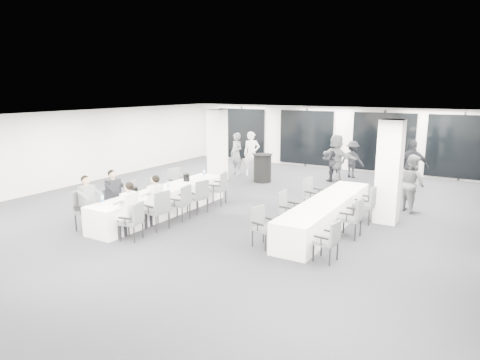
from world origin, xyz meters
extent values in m
cube|color=#27272C|center=(0.00, 0.00, -0.01)|extent=(14.00, 16.00, 0.02)
cube|color=silver|center=(0.00, 0.00, 2.81)|extent=(14.00, 16.00, 0.02)
cube|color=beige|center=(-7.01, 0.00, 1.40)|extent=(0.02, 16.00, 2.80)
cube|color=beige|center=(0.00, 8.01, 1.40)|extent=(14.00, 0.02, 2.80)
cube|color=black|center=(0.00, 7.94, 1.35)|extent=(13.60, 0.06, 2.50)
cube|color=white|center=(-2.80, 3.20, 1.40)|extent=(0.60, 0.60, 2.80)
cube|color=white|center=(4.20, 1.00, 1.40)|extent=(0.60, 0.60, 2.80)
cube|color=white|center=(-1.54, -1.56, 0.38)|extent=(0.90, 5.00, 0.75)
cube|color=white|center=(2.95, -0.32, 0.38)|extent=(0.90, 5.00, 0.75)
cylinder|color=black|center=(-1.12, 3.84, 0.54)|extent=(0.69, 0.69, 1.08)
cylinder|color=black|center=(-1.12, 3.84, 1.08)|extent=(0.79, 0.79, 0.02)
cube|color=#4E5055|center=(-2.29, -3.62, 0.49)|extent=(0.61, 0.62, 0.09)
cube|color=#4E5055|center=(-2.52, -3.68, 0.79)|extent=(0.18, 0.50, 0.50)
cylinder|color=black|center=(-2.55, -3.46, 0.22)|extent=(0.04, 0.04, 0.45)
cylinder|color=black|center=(-2.45, -3.88, 0.22)|extent=(0.04, 0.04, 0.45)
cylinder|color=black|center=(-2.12, -3.36, 0.22)|extent=(0.04, 0.04, 0.45)
cylinder|color=black|center=(-2.03, -3.79, 0.22)|extent=(0.04, 0.04, 0.45)
cube|color=black|center=(-2.35, -3.36, 0.68)|extent=(0.37, 0.13, 0.04)
cube|color=black|center=(-2.23, -3.89, 0.68)|extent=(0.37, 0.13, 0.04)
cube|color=#4E5055|center=(-2.29, -2.74, 0.42)|extent=(0.46, 0.48, 0.07)
cube|color=#4E5055|center=(-2.49, -2.72, 0.67)|extent=(0.09, 0.43, 0.43)
cylinder|color=black|center=(-2.46, -2.53, 0.19)|extent=(0.03, 0.03, 0.38)
cylinder|color=black|center=(-2.49, -2.91, 0.19)|extent=(0.03, 0.03, 0.38)
cylinder|color=black|center=(-2.09, -2.56, 0.19)|extent=(0.03, 0.03, 0.38)
cylinder|color=black|center=(-2.12, -2.94, 0.19)|extent=(0.03, 0.03, 0.38)
cube|color=black|center=(-2.27, -2.50, 0.58)|extent=(0.32, 0.06, 0.04)
cube|color=black|center=(-2.31, -2.97, 0.58)|extent=(0.32, 0.06, 0.04)
cube|color=#4E5055|center=(-2.29, -1.76, 0.44)|extent=(0.55, 0.57, 0.08)
cube|color=#4E5055|center=(-2.50, -1.81, 0.71)|extent=(0.17, 0.45, 0.45)
cylinder|color=black|center=(-2.53, -1.62, 0.20)|extent=(0.04, 0.04, 0.40)
cylinder|color=black|center=(-2.43, -2.00, 0.20)|extent=(0.04, 0.04, 0.40)
cylinder|color=black|center=(-2.15, -1.52, 0.20)|extent=(0.04, 0.04, 0.40)
cylinder|color=black|center=(-2.05, -1.90, 0.20)|extent=(0.04, 0.04, 0.40)
cube|color=black|center=(-2.35, -1.52, 0.61)|extent=(0.33, 0.12, 0.04)
cube|color=black|center=(-2.23, -2.00, 0.61)|extent=(0.33, 0.12, 0.04)
cube|color=#4E5055|center=(-2.29, -0.84, 0.42)|extent=(0.48, 0.49, 0.08)
cube|color=#4E5055|center=(-2.50, -0.87, 0.68)|extent=(0.10, 0.44, 0.43)
cylinder|color=black|center=(-2.50, -0.68, 0.19)|extent=(0.03, 0.03, 0.39)
cylinder|color=black|center=(-2.46, -1.05, 0.19)|extent=(0.03, 0.03, 0.39)
cylinder|color=black|center=(-2.12, -0.64, 0.19)|extent=(0.03, 0.03, 0.39)
cylinder|color=black|center=(-2.08, -1.01, 0.19)|extent=(0.03, 0.03, 0.39)
cube|color=black|center=(-2.31, -0.61, 0.58)|extent=(0.32, 0.07, 0.04)
cube|color=black|center=(-2.27, -1.08, 0.58)|extent=(0.32, 0.07, 0.04)
cube|color=#4E5055|center=(-2.29, 0.10, 0.48)|extent=(0.56, 0.58, 0.08)
cube|color=#4E5055|center=(-2.52, 0.14, 0.76)|extent=(0.14, 0.49, 0.49)
cylinder|color=black|center=(-2.46, 0.35, 0.22)|extent=(0.04, 0.04, 0.43)
cylinder|color=black|center=(-2.53, -0.07, 0.22)|extent=(0.04, 0.04, 0.43)
cylinder|color=black|center=(-2.05, 0.28, 0.22)|extent=(0.04, 0.04, 0.43)
cylinder|color=black|center=(-2.11, -0.14, 0.22)|extent=(0.04, 0.04, 0.43)
cube|color=black|center=(-2.25, 0.36, 0.66)|extent=(0.36, 0.10, 0.04)
cube|color=black|center=(-2.33, -0.16, 0.66)|extent=(0.36, 0.10, 0.04)
cube|color=#4E5055|center=(-0.79, -3.61, 0.44)|extent=(0.55, 0.56, 0.08)
cube|color=#4E5055|center=(-0.58, -3.56, 0.71)|extent=(0.16, 0.46, 0.45)
cylinder|color=black|center=(-0.55, -3.76, 0.20)|extent=(0.04, 0.04, 0.40)
cylinder|color=black|center=(-0.64, -3.37, 0.20)|extent=(0.04, 0.04, 0.40)
cylinder|color=black|center=(-0.94, -3.84, 0.20)|extent=(0.04, 0.04, 0.40)
cylinder|color=black|center=(-1.02, -3.46, 0.20)|extent=(0.04, 0.04, 0.40)
cube|color=black|center=(-0.74, -3.85, 0.61)|extent=(0.34, 0.11, 0.04)
cube|color=black|center=(-0.84, -3.37, 0.61)|extent=(0.34, 0.11, 0.04)
cube|color=#4E5055|center=(-0.79, -2.68, 0.49)|extent=(0.57, 0.58, 0.09)
cube|color=#4E5055|center=(-0.55, -2.71, 0.78)|extent=(0.13, 0.50, 0.50)
cylinder|color=black|center=(-0.60, -2.93, 0.22)|extent=(0.04, 0.04, 0.45)
cylinder|color=black|center=(-0.54, -2.50, 0.22)|extent=(0.04, 0.04, 0.45)
cylinder|color=black|center=(-1.03, -2.87, 0.22)|extent=(0.04, 0.04, 0.45)
cylinder|color=black|center=(-0.98, -2.44, 0.22)|extent=(0.04, 0.04, 0.45)
cube|color=black|center=(-0.83, -2.95, 0.67)|extent=(0.37, 0.09, 0.04)
cube|color=black|center=(-0.75, -2.41, 0.67)|extent=(0.37, 0.09, 0.04)
cube|color=#4E5055|center=(-0.79, -1.75, 0.47)|extent=(0.54, 0.56, 0.08)
cube|color=#4E5055|center=(-0.56, -1.72, 0.75)|extent=(0.12, 0.48, 0.48)
cylinder|color=black|center=(-0.56, -1.93, 0.21)|extent=(0.04, 0.04, 0.43)
cylinder|color=black|center=(-0.61, -1.52, 0.21)|extent=(0.04, 0.04, 0.43)
cylinder|color=black|center=(-0.97, -1.98, 0.21)|extent=(0.04, 0.04, 0.43)
cylinder|color=black|center=(-1.02, -1.57, 0.21)|extent=(0.04, 0.04, 0.43)
cube|color=black|center=(-0.76, -2.01, 0.65)|extent=(0.36, 0.09, 0.04)
cube|color=black|center=(-0.82, -1.49, 0.65)|extent=(0.36, 0.09, 0.04)
cube|color=#4E5055|center=(-0.79, -0.92, 0.47)|extent=(0.57, 0.59, 0.08)
cube|color=#4E5055|center=(-0.57, -0.96, 0.75)|extent=(0.16, 0.48, 0.48)
cylinder|color=black|center=(-0.63, -1.16, 0.21)|extent=(0.04, 0.04, 0.43)
cylinder|color=black|center=(-0.54, -0.75, 0.21)|extent=(0.04, 0.04, 0.43)
cylinder|color=black|center=(-1.03, -1.08, 0.21)|extent=(0.04, 0.04, 0.43)
cylinder|color=black|center=(-0.95, -0.67, 0.21)|extent=(0.04, 0.04, 0.43)
cube|color=black|center=(-0.84, -1.17, 0.64)|extent=(0.35, 0.11, 0.04)
cube|color=black|center=(-0.74, -0.66, 0.64)|extent=(0.35, 0.11, 0.04)
cube|color=#4E5055|center=(-0.79, 0.12, 0.49)|extent=(0.60, 0.62, 0.09)
cube|color=#4E5055|center=(-0.56, 0.17, 0.78)|extent=(0.17, 0.50, 0.50)
cylinder|color=black|center=(-0.53, -0.04, 0.22)|extent=(0.04, 0.04, 0.45)
cylinder|color=black|center=(-0.62, 0.38, 0.22)|extent=(0.04, 0.04, 0.45)
cylinder|color=black|center=(-0.96, -0.13, 0.22)|extent=(0.04, 0.04, 0.45)
cylinder|color=black|center=(-1.05, 0.29, 0.22)|extent=(0.04, 0.04, 0.45)
cube|color=black|center=(-0.73, -0.14, 0.68)|extent=(0.37, 0.12, 0.04)
cube|color=black|center=(-0.85, 0.39, 0.68)|extent=(0.37, 0.12, 0.04)
cube|color=#4E5055|center=(2.20, -2.38, 0.44)|extent=(0.54, 0.56, 0.08)
cube|color=#4E5055|center=(1.99, -2.33, 0.70)|extent=(0.16, 0.45, 0.45)
cylinder|color=black|center=(2.05, -2.14, 0.20)|extent=(0.04, 0.04, 0.40)
cylinder|color=black|center=(1.96, -2.52, 0.20)|extent=(0.04, 0.04, 0.40)
cylinder|color=black|center=(2.43, -2.23, 0.20)|extent=(0.04, 0.04, 0.40)
cylinder|color=black|center=(2.34, -2.61, 0.20)|extent=(0.04, 0.04, 0.40)
cube|color=black|center=(2.25, -2.14, 0.61)|extent=(0.33, 0.11, 0.04)
cube|color=black|center=(2.14, -2.61, 0.61)|extent=(0.33, 0.11, 0.04)
cube|color=#4E5055|center=(2.20, -0.95, 0.47)|extent=(0.49, 0.51, 0.08)
cube|color=#4E5055|center=(1.96, -0.95, 0.76)|extent=(0.06, 0.49, 0.49)
cylinder|color=black|center=(1.99, -0.74, 0.22)|extent=(0.04, 0.04, 0.43)
cylinder|color=black|center=(1.99, -1.16, 0.22)|extent=(0.04, 0.04, 0.43)
cylinder|color=black|center=(2.41, -0.74, 0.22)|extent=(0.04, 0.04, 0.43)
cylinder|color=black|center=(2.41, -1.16, 0.22)|extent=(0.04, 0.04, 0.43)
cube|color=black|center=(2.20, -0.68, 0.65)|extent=(0.36, 0.04, 0.04)
cube|color=black|center=(2.20, -1.21, 0.65)|extent=(0.36, 0.04, 0.04)
cube|color=#4E5055|center=(2.20, 0.81, 0.49)|extent=(0.55, 0.57, 0.09)
cube|color=#4E5055|center=(1.96, 0.83, 0.78)|extent=(0.12, 0.50, 0.50)
cylinder|color=black|center=(2.01, 1.05, 0.22)|extent=(0.04, 0.04, 0.44)
cylinder|color=black|center=(1.96, 0.62, 0.22)|extent=(0.04, 0.04, 0.44)
cylinder|color=black|center=(2.44, 1.00, 0.22)|extent=(0.04, 0.04, 0.44)
cylinder|color=black|center=(2.39, 0.57, 0.22)|extent=(0.04, 0.04, 0.44)
cube|color=black|center=(2.23, 1.08, 0.67)|extent=(0.37, 0.09, 0.04)
cube|color=black|center=(2.17, 0.54, 0.67)|extent=(0.37, 0.09, 0.04)
cube|color=#4E5055|center=(3.70, -2.45, 0.42)|extent=(0.48, 0.50, 0.08)
cube|color=#4E5055|center=(3.90, -2.47, 0.68)|extent=(0.10, 0.44, 0.43)
cylinder|color=black|center=(3.86, -2.66, 0.19)|extent=(0.03, 0.03, 0.39)
cylinder|color=black|center=(3.90, -2.28, 0.19)|extent=(0.03, 0.03, 0.39)
cylinder|color=black|center=(3.49, -2.62, 0.19)|extent=(0.03, 0.03, 0.39)
cylinder|color=black|center=(3.53, -2.24, 0.19)|extent=(0.03, 0.03, 0.39)
cube|color=black|center=(3.67, -2.68, 0.58)|extent=(0.32, 0.07, 0.04)
cube|color=black|center=(3.72, -2.22, 0.58)|extent=(0.32, 0.07, 0.04)
cube|color=#4E5055|center=(3.70, -0.74, 0.48)|extent=(0.50, 0.52, 0.09)
cube|color=#4E5055|center=(3.93, -0.74, 0.77)|extent=(0.08, 0.49, 0.49)
cylinder|color=black|center=(3.90, -0.96, 0.22)|extent=(0.04, 0.04, 0.44)
cylinder|color=black|center=(3.92, -0.53, 0.22)|extent=(0.04, 0.04, 0.44)
cylinder|color=black|center=(3.48, -0.94, 0.22)|extent=(0.04, 0.04, 0.44)
cylinder|color=black|center=(3.49, -0.52, 0.22)|extent=(0.04, 0.04, 0.44)
cube|color=black|center=(3.69, -1.00, 0.66)|extent=(0.36, 0.05, 0.04)
cube|color=black|center=(3.70, -0.47, 0.66)|extent=(0.36, 0.05, 0.04)
cube|color=#4E5055|center=(3.70, 0.66, 0.49)|extent=(0.56, 0.58, 0.09)
cube|color=#4E5055|center=(3.93, 0.63, 0.78)|extent=(0.12, 0.51, 0.50)
cylinder|color=black|center=(3.89, 0.41, 0.22)|extent=(0.04, 0.04, 0.45)
cylinder|color=black|center=(3.94, 0.85, 0.22)|extent=(0.04, 0.04, 0.45)
cylinder|color=black|center=(3.45, 0.46, 0.22)|extent=(0.04, 0.04, 0.45)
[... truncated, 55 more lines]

